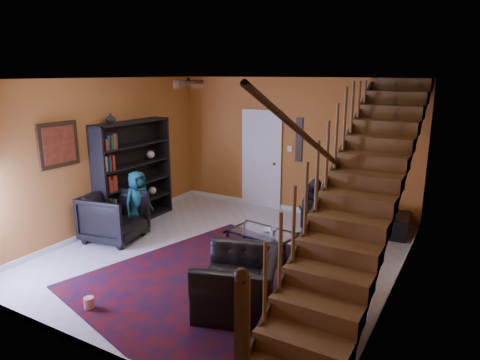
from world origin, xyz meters
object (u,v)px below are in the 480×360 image
(sofa, at_px, (355,215))
(armchair_right, at_px, (239,282))
(coffee_table, at_px, (263,242))
(armchair_left, at_px, (114,217))
(bookshelf, at_px, (134,174))

(sofa, relative_size, armchair_right, 1.72)
(coffee_table, bearing_deg, armchair_right, -73.46)
(armchair_left, relative_size, coffee_table, 0.82)
(coffee_table, bearing_deg, sofa, 63.05)
(sofa, bearing_deg, coffee_table, 56.60)
(bookshelf, distance_m, sofa, 4.31)
(bookshelf, height_order, coffee_table, bookshelf)
(bookshelf, height_order, sofa, bookshelf)
(sofa, relative_size, armchair_left, 2.03)
(bookshelf, relative_size, armchair_left, 2.12)
(bookshelf, relative_size, coffee_table, 1.75)
(armchair_left, distance_m, coffee_table, 2.67)
(sofa, distance_m, armchair_left, 4.41)
(armchair_left, height_order, armchair_right, armchair_left)
(coffee_table, bearing_deg, armchair_left, -164.80)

